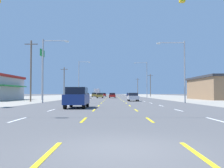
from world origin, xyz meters
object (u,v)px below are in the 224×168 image
hatchback_far_left_farther (95,95)px  streetlight_right_row_0 (183,67)px  sedan_center_turn_midfar (113,95)px  streetlight_left_row_1 (81,77)px  sedan_inner_right_near (134,97)px  sedan_far_left_distant_c (99,94)px  suv_inner_left_nearest (78,97)px  sedan_far_right_distant_b (130,95)px  sedan_far_left_mid (87,96)px  pole_sign_left_row_1 (43,61)px  box_truck_far_left_distant_a (98,92)px  sedan_inner_left_far (101,95)px  streetlight_right_row_1 (147,77)px  streetlight_left_row_0 (47,66)px  sedan_inner_left_farthest (105,95)px

hatchback_far_left_farther → streetlight_right_row_0: (16.52, -58.07, 4.42)m
sedan_center_turn_midfar → streetlight_left_row_1: size_ratio=0.41×
sedan_inner_right_near → sedan_far_left_distant_c: bearing=97.4°
suv_inner_left_nearest → sedan_center_turn_midfar: suv_inner_left_nearest is taller
sedan_far_right_distant_b → sedan_inner_right_near: bearing=-93.1°
hatchback_far_left_farther → sedan_far_left_distant_c: hatchback_far_left_farther is taller
sedan_far_left_mid → suv_inner_left_nearest: bearing=-85.1°
hatchback_far_left_farther → pole_sign_left_row_1: bearing=-100.7°
box_truck_far_left_distant_a → sedan_inner_left_far: bearing=-85.3°
sedan_inner_left_far → hatchback_far_left_farther: bearing=98.3°
streetlight_right_row_1 → sedan_inner_left_far: bearing=-168.5°
pole_sign_left_row_1 → streetlight_left_row_0: pole_sign_left_row_1 is taller
hatchback_far_left_farther → sedan_center_turn_midfar: bearing=-72.9°
sedan_center_turn_midfar → streetlight_right_row_1: size_ratio=0.42×
sedan_far_left_mid → sedan_far_left_distant_c: size_ratio=1.00×
hatchback_far_left_farther → sedan_inner_left_farthest: 9.87m
sedan_inner_left_far → sedan_far_left_mid: bearing=-120.9°
sedan_inner_right_near → streetlight_right_row_1: (6.34, 30.67, 5.37)m
sedan_far_right_distant_b → streetlight_right_row_1: 37.11m
streetlight_left_row_1 → box_truck_far_left_distant_a: bearing=84.8°
hatchback_far_left_farther → streetlight_left_row_0: 58.32m
sedan_inner_left_farthest → streetlight_right_row_1: streetlight_right_row_1 is taller
sedan_inner_right_near → sedan_inner_left_farthest: bearing=96.8°
sedan_inner_left_far → sedan_far_left_distant_c: same height
streetlight_left_row_0 → sedan_inner_right_near: bearing=33.5°
pole_sign_left_row_1 → streetlight_right_row_1: bearing=43.4°
sedan_far_left_distant_c → streetlight_right_row_1: bearing=-71.6°
streetlight_right_row_0 → streetlight_right_row_1: bearing=89.9°
sedan_far_left_mid → sedan_inner_left_farthest: bearing=84.3°
suv_inner_left_nearest → sedan_far_right_distant_b: (10.71, 87.86, -0.27)m
streetlight_right_row_0 → streetlight_left_row_1: 44.01m
streetlight_right_row_1 → pole_sign_left_row_1: bearing=-136.6°
sedan_far_left_distant_c → streetlight_right_row_0: 91.72m
suv_inner_left_nearest → sedan_inner_left_far: (-0.08, 48.51, -0.27)m
streetlight_right_row_0 → suv_inner_left_nearest: bearing=-138.4°
pole_sign_left_row_1 → streetlight_left_row_1: streetlight_left_row_1 is taller
sedan_far_left_distant_c → hatchback_far_left_farther: bearing=-89.5°
sedan_center_turn_midfar → sedan_inner_left_farthest: size_ratio=1.00×
sedan_far_left_mid → sedan_inner_left_far: (3.53, 5.90, 0.00)m
suv_inner_left_nearest → streetlight_right_row_1: (13.40, 51.25, 5.10)m
hatchback_far_left_farther → sedan_far_right_distant_b: bearing=52.2°
box_truck_far_left_distant_a → streetlight_left_row_1: streetlight_left_row_1 is taller
pole_sign_left_row_1 → sedan_far_left_mid: bearing=62.8°
sedan_center_turn_midfar → sedan_inner_left_far: (-3.53, 0.26, 0.00)m
sedan_center_turn_midfar → streetlight_left_row_0: bearing=-104.8°
sedan_far_left_mid → sedan_far_right_distant_b: bearing=72.4°
streetlight_left_row_0 → streetlight_left_row_1: (-0.10, 39.41, 0.89)m
sedan_inner_right_near → hatchback_far_left_farther: bearing=101.7°
streetlight_left_row_1 → suv_inner_left_nearest: bearing=-83.0°
suv_inner_left_nearest → streetlight_right_row_0: 18.31m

